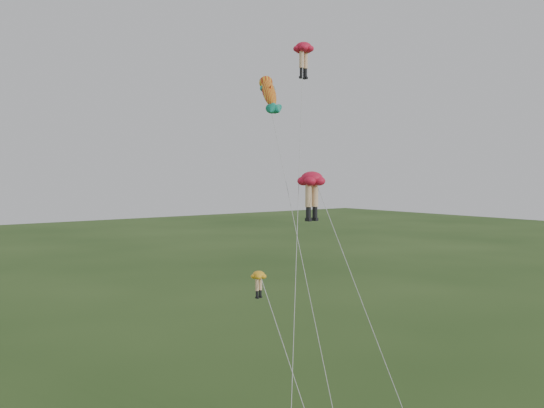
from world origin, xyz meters
TOP-DOWN VIEW (x-y plane):
  - legs_kite_red_high at (6.57, 9.50)m, footprint 10.12×10.69m
  - legs_kite_red_mid at (3.35, 4.92)m, footprint 1.68×9.23m
  - legs_kite_yellow at (-1.93, 2.53)m, footprint 1.11×6.64m
  - fish_kite at (3.40, 9.03)m, footprint 4.35×11.66m

SIDE VIEW (x-z plane):
  - legs_kite_yellow at x=-1.93m, z-range 3.54..12.58m
  - legs_kite_red_mid at x=3.35m, z-range 6.20..20.11m
  - fish_kite at x=3.40m, z-range 8.62..28.78m
  - legs_kite_red_high at x=6.57m, z-range 10.24..32.61m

